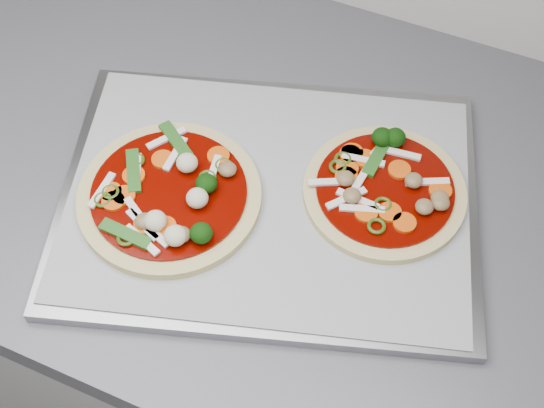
% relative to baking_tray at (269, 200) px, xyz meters
% --- Properties ---
extents(base_cabinet, '(3.60, 0.60, 0.86)m').
position_rel_baking_tray_xyz_m(base_cabinet, '(0.20, 0.04, -0.48)').
color(base_cabinet, '#BBBAB8').
rests_on(base_cabinet, ground).
extents(countertop, '(3.60, 0.60, 0.04)m').
position_rel_baking_tray_xyz_m(countertop, '(0.20, 0.04, -0.03)').
color(countertop, '#55555C').
rests_on(countertop, base_cabinet).
extents(baking_tray, '(0.54, 0.46, 0.01)m').
position_rel_baking_tray_xyz_m(baking_tray, '(0.00, 0.00, 0.00)').
color(baking_tray, gray).
rests_on(baking_tray, countertop).
extents(parchment, '(0.51, 0.43, 0.00)m').
position_rel_baking_tray_xyz_m(parchment, '(0.00, 0.00, 0.01)').
color(parchment, '#A3A4A9').
rests_on(parchment, baking_tray).
extents(pizza_left, '(0.27, 0.27, 0.03)m').
position_rel_baking_tray_xyz_m(pizza_left, '(-0.09, -0.05, 0.02)').
color(pizza_left, tan).
rests_on(pizza_left, parchment).
extents(pizza_right, '(0.24, 0.24, 0.03)m').
position_rel_baking_tray_xyz_m(pizza_right, '(0.11, 0.05, 0.02)').
color(pizza_right, tan).
rests_on(pizza_right, parchment).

